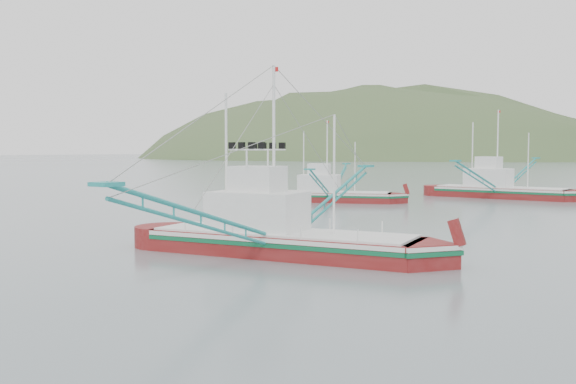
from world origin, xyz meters
The scene contains 5 objects.
ground centered at (0.00, 0.00, 0.00)m, with size 1200.00×1200.00×0.00m, color slate.
main_boat centered at (1.70, 2.66, 1.83)m, with size 15.56×27.23×11.09m.
bg_boat_left centered at (-14.33, 34.82, 1.92)m, with size 13.53×22.90×9.65m.
bg_boat_far centered at (-0.77, 51.29, 1.55)m, with size 15.52×27.85×11.27m.
headland_left centered at (-180.00, 360.00, 0.00)m, with size 448.00×308.00×210.00m, color #3D542B.
Camera 1 is at (21.88, -25.61, 5.75)m, focal length 40.00 mm.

